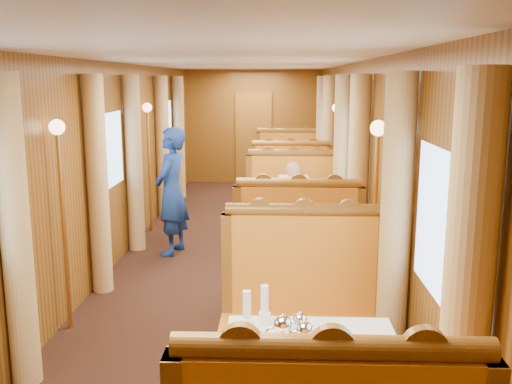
# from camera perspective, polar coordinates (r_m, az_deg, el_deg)

# --- Properties ---
(floor) EXTENTS (3.00, 12.00, 0.01)m
(floor) POSITION_cam_1_polar(r_m,az_deg,el_deg) (7.09, -2.30, -7.65)
(floor) COLOR black
(floor) RESTS_ON ground
(ceiling) EXTENTS (3.00, 12.00, 0.01)m
(ceiling) POSITION_cam_1_polar(r_m,az_deg,el_deg) (6.71, -2.47, 12.98)
(ceiling) COLOR silver
(ceiling) RESTS_ON wall_left
(wall_far) EXTENTS (3.00, 0.01, 2.50)m
(wall_far) POSITION_cam_1_polar(r_m,az_deg,el_deg) (12.74, -0.24, 6.53)
(wall_far) COLOR brown
(wall_far) RESTS_ON floor
(wall_left) EXTENTS (0.01, 12.00, 2.50)m
(wall_left) POSITION_cam_1_polar(r_m,az_deg,el_deg) (7.07, -14.60, 2.37)
(wall_left) COLOR brown
(wall_left) RESTS_ON floor
(wall_right) EXTENTS (0.01, 12.00, 2.50)m
(wall_right) POSITION_cam_1_polar(r_m,az_deg,el_deg) (6.84, 10.26, 2.27)
(wall_right) COLOR brown
(wall_right) RESTS_ON floor
(doorway_far) EXTENTS (0.80, 0.04, 2.00)m
(doorway_far) POSITION_cam_1_polar(r_m,az_deg,el_deg) (12.74, -0.24, 5.40)
(doorway_far) COLOR brown
(doorway_far) RESTS_ON floor
(banquette_near_aft) EXTENTS (1.30, 0.55, 1.34)m
(banquette_near_aft) POSITION_cam_1_polar(r_m,az_deg,el_deg) (4.61, 4.76, -12.77)
(banquette_near_aft) COLOR #BE5215
(banquette_near_aft) RESTS_ON floor
(table_mid) EXTENTS (1.05, 0.72, 0.75)m
(table_mid) POSITION_cam_1_polar(r_m,az_deg,el_deg) (6.96, 3.87, -4.80)
(table_mid) COLOR white
(table_mid) RESTS_ON floor
(banquette_mid_fwd) EXTENTS (1.30, 0.55, 1.34)m
(banquette_mid_fwd) POSITION_cam_1_polar(r_m,az_deg,el_deg) (5.98, 4.15, -7.03)
(banquette_mid_fwd) COLOR #BE5215
(banquette_mid_fwd) RESTS_ON floor
(banquette_mid_aft) EXTENTS (1.30, 0.55, 1.34)m
(banquette_mid_aft) POSITION_cam_1_polar(r_m,az_deg,el_deg) (7.93, 3.67, -2.44)
(banquette_mid_aft) COLOR #BE5215
(banquette_mid_aft) RESTS_ON floor
(table_far) EXTENTS (1.05, 0.72, 0.75)m
(table_far) POSITION_cam_1_polar(r_m,az_deg,el_deg) (10.37, 3.33, 0.55)
(table_far) COLOR white
(table_far) RESTS_ON floor
(banquette_far_fwd) EXTENTS (1.30, 0.55, 1.34)m
(banquette_far_fwd) POSITION_cam_1_polar(r_m,az_deg,el_deg) (9.37, 3.45, -0.31)
(banquette_far_fwd) COLOR #BE5215
(banquette_far_fwd) RESTS_ON floor
(banquette_far_aft) EXTENTS (1.30, 0.55, 1.34)m
(banquette_far_aft) POSITION_cam_1_polar(r_m,az_deg,el_deg) (11.36, 3.23, 1.74)
(banquette_far_aft) COLOR #BE5215
(banquette_far_aft) RESTS_ON floor
(tea_tray) EXTENTS (0.39, 0.33, 0.01)m
(tea_tray) POSITION_cam_1_polar(r_m,az_deg,el_deg) (3.51, 4.35, -14.77)
(tea_tray) COLOR silver
(tea_tray) RESTS_ON table_near
(teapot_left) EXTENTS (0.20, 0.16, 0.15)m
(teapot_left) POSITION_cam_1_polar(r_m,az_deg,el_deg) (3.43, 2.69, -14.12)
(teapot_left) COLOR silver
(teapot_left) RESTS_ON tea_tray
(teapot_right) EXTENTS (0.18, 0.15, 0.13)m
(teapot_right) POSITION_cam_1_polar(r_m,az_deg,el_deg) (3.41, 4.84, -14.49)
(teapot_right) COLOR silver
(teapot_right) RESTS_ON tea_tray
(teapot_back) EXTENTS (0.18, 0.16, 0.12)m
(teapot_back) POSITION_cam_1_polar(r_m,az_deg,el_deg) (3.56, 4.41, -13.45)
(teapot_back) COLOR silver
(teapot_back) RESTS_ON tea_tray
(fruit_plate) EXTENTS (0.23, 0.23, 0.05)m
(fruit_plate) POSITION_cam_1_polar(r_m,az_deg,el_deg) (3.48, 10.54, -14.95)
(fruit_plate) COLOR white
(fruit_plate) RESTS_ON table_near
(cup_inboard) EXTENTS (0.08, 0.08, 0.26)m
(cup_inboard) POSITION_cam_1_polar(r_m,az_deg,el_deg) (3.61, -0.92, -12.22)
(cup_inboard) COLOR white
(cup_inboard) RESTS_ON table_near
(cup_outboard) EXTENTS (0.08, 0.08, 0.26)m
(cup_outboard) POSITION_cam_1_polar(r_m,az_deg,el_deg) (3.70, 0.86, -11.64)
(cup_outboard) COLOR white
(cup_outboard) RESTS_ON table_near
(rose_vase_mid) EXTENTS (0.06, 0.06, 0.36)m
(rose_vase_mid) POSITION_cam_1_polar(r_m,az_deg,el_deg) (6.83, 4.23, -0.34)
(rose_vase_mid) COLOR silver
(rose_vase_mid) RESTS_ON table_mid
(rose_vase_far) EXTENTS (0.06, 0.06, 0.36)m
(rose_vase_far) POSITION_cam_1_polar(r_m,az_deg,el_deg) (10.32, 3.55, 3.60)
(rose_vase_far) COLOR silver
(rose_vase_far) RESTS_ON table_far
(curtain_left_near_b) EXTENTS (0.22, 0.22, 2.35)m
(curtain_left_near_b) POSITION_cam_1_polar(r_m,az_deg,el_deg) (4.55, -22.89, -3.92)
(curtain_left_near_b) COLOR tan
(curtain_left_near_b) RESTS_ON floor
(window_right_near) EXTENTS (0.01, 1.20, 0.90)m
(window_right_near) POSITION_cam_1_polar(r_m,az_deg,el_deg) (3.43, 18.18, -3.58)
(window_right_near) COLOR #8BADD9
(window_right_near) RESTS_ON wall_right
(curtain_right_near_a) EXTENTS (0.22, 0.22, 2.35)m
(curtain_right_near_a) POSITION_cam_1_polar(r_m,az_deg,el_deg) (2.79, 20.14, -13.18)
(curtain_right_near_a) COLOR tan
(curtain_right_near_a) RESTS_ON floor
(curtain_right_near_b) EXTENTS (0.22, 0.22, 2.35)m
(curtain_right_near_b) POSITION_cam_1_polar(r_m,az_deg,el_deg) (4.21, 13.70, -4.52)
(curtain_right_near_b) COLOR tan
(curtain_right_near_b) RESTS_ON floor
(window_left_mid) EXTENTS (0.01, 1.20, 0.90)m
(window_left_mid) POSITION_cam_1_polar(r_m,az_deg,el_deg) (7.04, -14.56, 3.98)
(window_left_mid) COLOR #8BADD9
(window_left_mid) RESTS_ON wall_left
(curtain_left_mid_a) EXTENTS (0.22, 0.22, 2.35)m
(curtain_left_mid_a) POSITION_cam_1_polar(r_m,az_deg,el_deg) (6.31, -15.53, 0.60)
(curtain_left_mid_a) COLOR tan
(curtain_left_mid_a) RESTS_ON floor
(curtain_left_mid_b) EXTENTS (0.22, 0.22, 2.35)m
(curtain_left_mid_b) POSITION_cam_1_polar(r_m,az_deg,el_deg) (7.79, -12.09, 2.72)
(curtain_left_mid_b) COLOR tan
(curtain_left_mid_b) RESTS_ON floor
(window_right_mid) EXTENTS (0.01, 1.20, 0.90)m
(window_right_mid) POSITION_cam_1_polar(r_m,az_deg,el_deg) (6.81, 10.20, 3.93)
(window_right_mid) COLOR #8BADD9
(window_right_mid) RESTS_ON wall_right
(curtain_right_mid_a) EXTENTS (0.22, 0.22, 2.35)m
(curtain_right_mid_a) POSITION_cam_1_polar(r_m,az_deg,el_deg) (6.07, 10.13, 0.43)
(curtain_right_mid_a) COLOR tan
(curtain_right_mid_a) RESTS_ON floor
(curtain_right_mid_b) EXTENTS (0.22, 0.22, 2.35)m
(curtain_right_mid_b) POSITION_cam_1_polar(r_m,az_deg,el_deg) (7.60, 8.54, 2.64)
(curtain_right_mid_b) COLOR tan
(curtain_right_mid_b) RESTS_ON floor
(window_left_far) EXTENTS (0.01, 1.20, 0.90)m
(window_left_far) POSITION_cam_1_polar(r_m,az_deg,el_deg) (10.42, -9.07, 6.45)
(window_left_far) COLOR #8BADD9
(window_left_far) RESTS_ON wall_left
(curtain_left_far_a) EXTENTS (0.22, 0.22, 2.35)m
(curtain_left_far_a) POSITION_cam_1_polar(r_m,az_deg,el_deg) (9.67, -9.29, 4.44)
(curtain_left_far_a) COLOR tan
(curtain_left_far_a) RESTS_ON floor
(curtain_left_far_b) EXTENTS (0.22, 0.22, 2.35)m
(curtain_left_far_b) POSITION_cam_1_polar(r_m,az_deg,el_deg) (11.19, -7.72, 5.39)
(curtain_left_far_b) COLOR tan
(curtain_left_far_b) RESTS_ON floor
(window_right_far) EXTENTS (0.01, 1.20, 0.90)m
(window_right_far) POSITION_cam_1_polar(r_m,az_deg,el_deg) (10.27, 7.52, 6.42)
(window_right_far) COLOR #8BADD9
(window_right_far) RESTS_ON wall_right
(curtain_right_far_a) EXTENTS (0.22, 0.22, 2.35)m
(curtain_right_far_a) POSITION_cam_1_polar(r_m,az_deg,el_deg) (9.51, 7.28, 4.38)
(curtain_right_far_a) COLOR tan
(curtain_right_far_a) RESTS_ON floor
(curtain_right_far_b) EXTENTS (0.22, 0.22, 2.35)m
(curtain_right_far_b) POSITION_cam_1_polar(r_m,az_deg,el_deg) (11.06, 6.58, 5.35)
(curtain_right_far_b) COLOR tan
(curtain_right_far_b) RESTS_ON floor
(sconce_left_fore) EXTENTS (0.14, 0.14, 1.95)m
(sconce_left_fore) POSITION_cam_1_polar(r_m,az_deg,el_deg) (5.38, -18.95, 0.89)
(sconce_left_fore) COLOR #BF8C3F
(sconce_left_fore) RESTS_ON floor
(sconce_right_fore) EXTENTS (0.14, 0.14, 1.95)m
(sconce_right_fore) POSITION_cam_1_polar(r_m,az_deg,el_deg) (5.10, 11.90, 0.70)
(sconce_right_fore) COLOR #BF8C3F
(sconce_right_fore) RESTS_ON floor
(sconce_left_aft) EXTENTS (0.14, 0.14, 1.95)m
(sconce_left_aft) POSITION_cam_1_polar(r_m,az_deg,el_deg) (8.71, -10.72, 5.04)
(sconce_left_aft) COLOR #BF8C3F
(sconce_left_aft) RESTS_ON floor
(sconce_right_aft) EXTENTS (0.14, 0.14, 1.95)m
(sconce_right_aft) POSITION_cam_1_polar(r_m,az_deg,el_deg) (8.53, 8.01, 5.00)
(sconce_right_aft) COLOR #BF8C3F
(sconce_right_aft) RESTS_ON floor
(steward) EXTENTS (0.53, 0.69, 1.69)m
(steward) POSITION_cam_1_polar(r_m,az_deg,el_deg) (7.57, -8.43, 0.06)
(steward) COLOR navy
(steward) RESTS_ON floor
(passenger) EXTENTS (0.40, 0.44, 0.76)m
(passenger) POSITION_cam_1_polar(r_m,az_deg,el_deg) (7.64, 3.74, -0.52)
(passenger) COLOR beige
(passenger) RESTS_ON banquette_mid_aft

